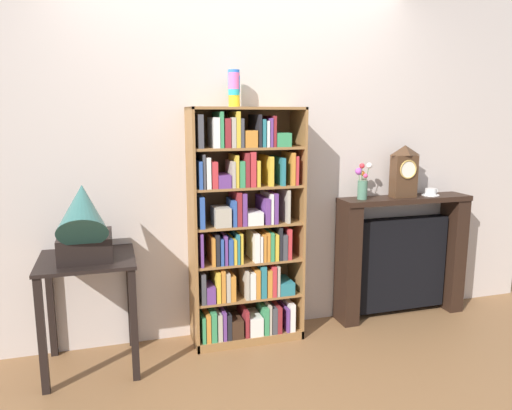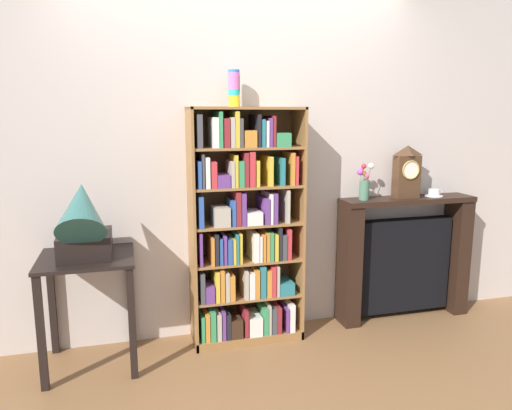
{
  "view_description": "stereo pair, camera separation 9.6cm",
  "coord_description": "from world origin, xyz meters",
  "px_view_note": "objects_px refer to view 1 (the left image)",
  "views": [
    {
      "loc": [
        -0.9,
        -3.04,
        1.61
      ],
      "look_at": [
        0.07,
        0.15,
        0.99
      ],
      "focal_mm": 33.84,
      "sensor_mm": 36.0,
      "label": 1
    },
    {
      "loc": [
        -0.8,
        -3.07,
        1.61
      ],
      "look_at": [
        0.07,
        0.15,
        0.99
      ],
      "focal_mm": 33.84,
      "sensor_mm": 36.0,
      "label": 2
    }
  ],
  "objects_px": {
    "teacup_with_saucer": "(431,192)",
    "side_table_left": "(88,284)",
    "mantel_clock": "(404,171)",
    "fireplace_mantel": "(400,257)",
    "cup_stack": "(234,88)",
    "gramophone": "(83,223)",
    "bookshelf": "(244,236)",
    "flower_vase": "(362,183)"
  },
  "relations": [
    {
      "from": "teacup_with_saucer",
      "to": "bookshelf",
      "type": "bearing_deg",
      "value": -178.41
    },
    {
      "from": "cup_stack",
      "to": "flower_vase",
      "type": "bearing_deg",
      "value": -0.38
    },
    {
      "from": "fireplace_mantel",
      "to": "flower_vase",
      "type": "height_order",
      "value": "flower_vase"
    },
    {
      "from": "bookshelf",
      "to": "cup_stack",
      "type": "relative_size",
      "value": 6.79
    },
    {
      "from": "cup_stack",
      "to": "flower_vase",
      "type": "xyz_separation_m",
      "value": [
        1.0,
        -0.01,
        -0.69
      ]
    },
    {
      "from": "gramophone",
      "to": "mantel_clock",
      "type": "bearing_deg",
      "value": 5.51
    },
    {
      "from": "bookshelf",
      "to": "mantel_clock",
      "type": "distance_m",
      "value": 1.36
    },
    {
      "from": "cup_stack",
      "to": "gramophone",
      "type": "height_order",
      "value": "cup_stack"
    },
    {
      "from": "cup_stack",
      "to": "teacup_with_saucer",
      "type": "xyz_separation_m",
      "value": [
        1.61,
        -0.01,
        -0.78
      ]
    },
    {
      "from": "cup_stack",
      "to": "bookshelf",
      "type": "bearing_deg",
      "value": -44.08
    },
    {
      "from": "bookshelf",
      "to": "cup_stack",
      "type": "distance_m",
      "value": 1.02
    },
    {
      "from": "gramophone",
      "to": "fireplace_mantel",
      "type": "xyz_separation_m",
      "value": [
        2.37,
        0.25,
        -0.49
      ]
    },
    {
      "from": "cup_stack",
      "to": "side_table_left",
      "type": "distance_m",
      "value": 1.59
    },
    {
      "from": "gramophone",
      "to": "mantel_clock",
      "type": "height_order",
      "value": "mantel_clock"
    },
    {
      "from": "bookshelf",
      "to": "mantel_clock",
      "type": "xyz_separation_m",
      "value": [
        1.3,
        0.04,
        0.41
      ]
    },
    {
      "from": "side_table_left",
      "to": "fireplace_mantel",
      "type": "bearing_deg",
      "value": 4.11
    },
    {
      "from": "bookshelf",
      "to": "flower_vase",
      "type": "distance_m",
      "value": 1.0
    },
    {
      "from": "bookshelf",
      "to": "gramophone",
      "type": "distance_m",
      "value": 1.09
    },
    {
      "from": "side_table_left",
      "to": "bookshelf",
      "type": "bearing_deg",
      "value": 5.82
    },
    {
      "from": "teacup_with_saucer",
      "to": "flower_vase",
      "type": "bearing_deg",
      "value": 179.83
    },
    {
      "from": "teacup_with_saucer",
      "to": "fireplace_mantel",
      "type": "bearing_deg",
      "value": 175.06
    },
    {
      "from": "gramophone",
      "to": "mantel_clock",
      "type": "xyz_separation_m",
      "value": [
        2.35,
        0.23,
        0.21
      ]
    },
    {
      "from": "cup_stack",
      "to": "side_table_left",
      "type": "relative_size",
      "value": 0.33
    },
    {
      "from": "gramophone",
      "to": "mantel_clock",
      "type": "relative_size",
      "value": 1.4
    },
    {
      "from": "side_table_left",
      "to": "fireplace_mantel",
      "type": "xyz_separation_m",
      "value": [
        2.37,
        0.17,
        -0.08
      ]
    },
    {
      "from": "cup_stack",
      "to": "mantel_clock",
      "type": "distance_m",
      "value": 1.48
    },
    {
      "from": "side_table_left",
      "to": "gramophone",
      "type": "bearing_deg",
      "value": -90.0
    },
    {
      "from": "fireplace_mantel",
      "to": "cup_stack",
      "type": "bearing_deg",
      "value": -179.52
    },
    {
      "from": "teacup_with_saucer",
      "to": "cup_stack",
      "type": "bearing_deg",
      "value": 179.7
    },
    {
      "from": "fireplace_mantel",
      "to": "flower_vase",
      "type": "distance_m",
      "value": 0.73
    },
    {
      "from": "side_table_left",
      "to": "mantel_clock",
      "type": "height_order",
      "value": "mantel_clock"
    },
    {
      "from": "gramophone",
      "to": "fireplace_mantel",
      "type": "distance_m",
      "value": 2.44
    },
    {
      "from": "side_table_left",
      "to": "teacup_with_saucer",
      "type": "xyz_separation_m",
      "value": [
        2.61,
        0.15,
        0.44
      ]
    },
    {
      "from": "side_table_left",
      "to": "mantel_clock",
      "type": "xyz_separation_m",
      "value": [
        2.35,
        0.15,
        0.62
      ]
    },
    {
      "from": "side_table_left",
      "to": "teacup_with_saucer",
      "type": "relative_size",
      "value": 5.19
    },
    {
      "from": "fireplace_mantel",
      "to": "gramophone",
      "type": "bearing_deg",
      "value": -174.02
    },
    {
      "from": "bookshelf",
      "to": "fireplace_mantel",
      "type": "bearing_deg",
      "value": 2.74
    },
    {
      "from": "gramophone",
      "to": "side_table_left",
      "type": "bearing_deg",
      "value": 90.0
    },
    {
      "from": "gramophone",
      "to": "flower_vase",
      "type": "height_order",
      "value": "gramophone"
    },
    {
      "from": "cup_stack",
      "to": "flower_vase",
      "type": "height_order",
      "value": "cup_stack"
    },
    {
      "from": "teacup_with_saucer",
      "to": "side_table_left",
      "type": "bearing_deg",
      "value": -176.7
    },
    {
      "from": "bookshelf",
      "to": "fireplace_mantel",
      "type": "relative_size",
      "value": 1.54
    }
  ]
}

